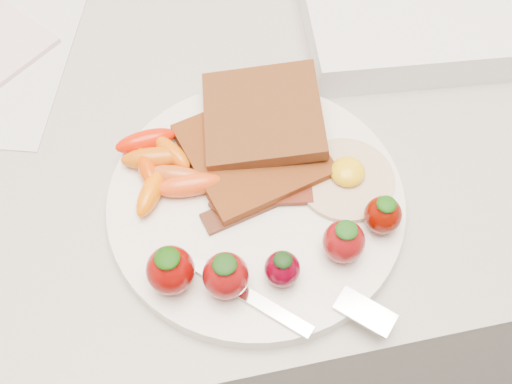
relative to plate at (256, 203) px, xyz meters
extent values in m
cube|color=gray|center=(-0.02, 0.15, -0.46)|extent=(2.00, 0.60, 0.90)
cylinder|color=white|center=(0.00, 0.00, 0.00)|extent=(0.27, 0.27, 0.02)
cube|color=#4A280F|center=(0.01, 0.05, 0.02)|extent=(0.14, 0.14, 0.01)
cube|color=#4D2D12|center=(0.02, 0.08, 0.03)|extent=(0.12, 0.12, 0.03)
cylinder|color=white|center=(0.08, 0.00, 0.01)|extent=(0.11, 0.11, 0.01)
ellipsoid|color=#EAB20E|center=(0.09, 0.00, 0.02)|extent=(0.04, 0.04, 0.02)
cube|color=black|center=(-0.01, -0.01, 0.01)|extent=(0.09, 0.04, 0.00)
cube|color=black|center=(0.01, 0.00, 0.01)|extent=(0.09, 0.04, 0.00)
cube|color=black|center=(0.00, 0.01, 0.02)|extent=(0.09, 0.06, 0.00)
ellipsoid|color=#C25408|center=(-0.08, 0.06, 0.02)|extent=(0.06, 0.03, 0.02)
ellipsoid|color=#BC4A16|center=(-0.07, 0.03, 0.02)|extent=(0.06, 0.04, 0.02)
ellipsoid|color=#E86600|center=(-0.09, 0.02, 0.02)|extent=(0.04, 0.06, 0.02)
ellipsoid|color=#D45904|center=(-0.07, 0.06, 0.02)|extent=(0.04, 0.05, 0.02)
ellipsoid|color=red|center=(-0.09, 0.08, 0.02)|extent=(0.06, 0.03, 0.02)
ellipsoid|color=#D94411|center=(-0.06, 0.02, 0.02)|extent=(0.06, 0.02, 0.02)
ellipsoid|color=#CE3D00|center=(-0.09, 0.04, 0.02)|extent=(0.03, 0.05, 0.02)
ellipsoid|color=#700503|center=(-0.08, -0.07, 0.03)|extent=(0.04, 0.04, 0.04)
ellipsoid|color=#0F3A05|center=(-0.08, -0.07, 0.05)|extent=(0.02, 0.02, 0.01)
ellipsoid|color=maroon|center=(-0.04, -0.08, 0.03)|extent=(0.04, 0.04, 0.04)
ellipsoid|color=#11340B|center=(-0.04, -0.08, 0.05)|extent=(0.02, 0.02, 0.01)
ellipsoid|color=#52000F|center=(0.00, -0.08, 0.03)|extent=(0.03, 0.03, 0.03)
ellipsoid|color=black|center=(0.00, -0.08, 0.04)|extent=(0.02, 0.02, 0.01)
ellipsoid|color=maroon|center=(0.06, -0.07, 0.03)|extent=(0.04, 0.04, 0.04)
ellipsoid|color=#14440D|center=(0.06, -0.07, 0.05)|extent=(0.02, 0.02, 0.01)
ellipsoid|color=#5A0800|center=(0.10, -0.05, 0.03)|extent=(0.03, 0.03, 0.04)
ellipsoid|color=#134609|center=(0.10, -0.05, 0.05)|extent=(0.02, 0.02, 0.01)
cube|color=silver|center=(-0.03, -0.09, 0.01)|extent=(0.09, 0.09, 0.00)
cube|color=silver|center=(0.06, -0.13, 0.01)|extent=(0.05, 0.05, 0.00)
camera|label=1|loc=(-0.06, -0.29, 0.51)|focal=45.00mm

